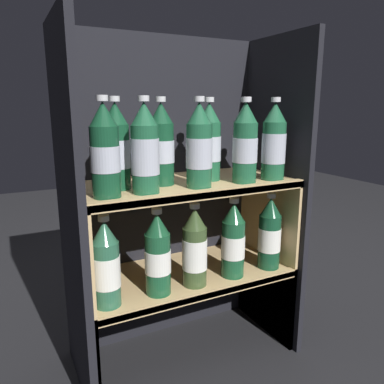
# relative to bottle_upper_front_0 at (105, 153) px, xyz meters

# --- Properties ---
(ground_plane) EXTENTS (6.00, 6.00, 0.00)m
(ground_plane) POSITION_rel_bottle_upper_front_0_xyz_m (0.26, -0.07, -0.69)
(ground_plane) COLOR black
(fridge_back_wall) EXTENTS (0.69, 0.02, 1.02)m
(fridge_back_wall) POSITION_rel_bottle_upper_front_0_xyz_m (0.26, 0.25, -0.18)
(fridge_back_wall) COLOR black
(fridge_back_wall) RESTS_ON ground_plane
(fridge_side_left) EXTENTS (0.02, 0.35, 1.02)m
(fridge_side_left) POSITION_rel_bottle_upper_front_0_xyz_m (-0.08, 0.09, -0.18)
(fridge_side_left) COLOR black
(fridge_side_left) RESTS_ON ground_plane
(fridge_side_right) EXTENTS (0.02, 0.35, 1.02)m
(fridge_side_right) POSITION_rel_bottle_upper_front_0_xyz_m (0.60, 0.09, -0.18)
(fridge_side_right) COLOR black
(fridge_side_right) RESTS_ON ground_plane
(shelf_lower) EXTENTS (0.65, 0.31, 0.29)m
(shelf_lower) POSITION_rel_bottle_upper_front_0_xyz_m (0.26, 0.08, -0.46)
(shelf_lower) COLOR tan
(shelf_lower) RESTS_ON ground_plane
(shelf_upper) EXTENTS (0.65, 0.31, 0.59)m
(shelf_upper) POSITION_rel_bottle_upper_front_0_xyz_m (0.26, 0.08, -0.27)
(shelf_upper) COLOR tan
(shelf_upper) RESTS_ON ground_plane
(bottle_upper_front_0) EXTENTS (0.07, 0.07, 0.25)m
(bottle_upper_front_0) POSITION_rel_bottle_upper_front_0_xyz_m (0.00, 0.00, 0.00)
(bottle_upper_front_0) COLOR #144228
(bottle_upper_front_0) RESTS_ON shelf_upper
(bottle_upper_front_1) EXTENTS (0.07, 0.07, 0.25)m
(bottle_upper_front_1) POSITION_rel_bottle_upper_front_0_xyz_m (0.10, 0.00, -0.00)
(bottle_upper_front_1) COLOR #1E5638
(bottle_upper_front_1) RESTS_ON shelf_upper
(bottle_upper_front_2) EXTENTS (0.07, 0.07, 0.25)m
(bottle_upper_front_2) POSITION_rel_bottle_upper_front_0_xyz_m (0.26, 0.00, -0.00)
(bottle_upper_front_2) COLOR #1E5638
(bottle_upper_front_2) RESTS_ON shelf_upper
(bottle_upper_front_3) EXTENTS (0.07, 0.07, 0.25)m
(bottle_upper_front_3) POSITION_rel_bottle_upper_front_0_xyz_m (0.41, 0.00, -0.00)
(bottle_upper_front_3) COLOR #1E5638
(bottle_upper_front_3) RESTS_ON shelf_upper
(bottle_upper_front_4) EXTENTS (0.07, 0.07, 0.25)m
(bottle_upper_front_4) POSITION_rel_bottle_upper_front_0_xyz_m (0.52, 0.00, -0.00)
(bottle_upper_front_4) COLOR #1E5638
(bottle_upper_front_4) RESTS_ON shelf_upper
(bottle_upper_back_0) EXTENTS (0.07, 0.07, 0.25)m
(bottle_upper_back_0) POSITION_rel_bottle_upper_front_0_xyz_m (0.05, 0.08, -0.00)
(bottle_upper_back_0) COLOR #144228
(bottle_upper_back_0) RESTS_ON shelf_upper
(bottle_upper_back_1) EXTENTS (0.07, 0.07, 0.25)m
(bottle_upper_back_1) POSITION_rel_bottle_upper_front_0_xyz_m (0.18, 0.08, 0.00)
(bottle_upper_back_1) COLOR #144228
(bottle_upper_back_1) RESTS_ON shelf_upper
(bottle_upper_back_2) EXTENTS (0.07, 0.07, 0.25)m
(bottle_upper_back_2) POSITION_rel_bottle_upper_front_0_xyz_m (0.34, 0.08, -0.00)
(bottle_upper_back_2) COLOR #1E5638
(bottle_upper_back_2) RESTS_ON shelf_upper
(bottle_upper_back_3) EXTENTS (0.07, 0.07, 0.25)m
(bottle_upper_back_3) POSITION_rel_bottle_upper_front_0_xyz_m (0.46, 0.08, -0.00)
(bottle_upper_back_3) COLOR #285B42
(bottle_upper_back_3) RESTS_ON shelf_upper
(bottle_lower_front_0) EXTENTS (0.07, 0.07, 0.25)m
(bottle_lower_front_0) POSITION_rel_bottle_upper_front_0_xyz_m (-0.01, 0.00, -0.29)
(bottle_lower_front_0) COLOR #285B42
(bottle_lower_front_0) RESTS_ON shelf_lower
(bottle_lower_front_1) EXTENTS (0.07, 0.07, 0.25)m
(bottle_lower_front_1) POSITION_rel_bottle_upper_front_0_xyz_m (0.13, 0.00, -0.29)
(bottle_lower_front_1) COLOR #194C2D
(bottle_lower_front_1) RESTS_ON shelf_lower
(bottle_lower_front_2) EXTENTS (0.07, 0.07, 0.25)m
(bottle_lower_front_2) POSITION_rel_bottle_upper_front_0_xyz_m (0.25, 0.00, -0.29)
(bottle_lower_front_2) COLOR #384C28
(bottle_lower_front_2) RESTS_ON shelf_lower
(bottle_lower_front_3) EXTENTS (0.07, 0.07, 0.25)m
(bottle_lower_front_3) POSITION_rel_bottle_upper_front_0_xyz_m (0.38, 0.00, -0.29)
(bottle_lower_front_3) COLOR #194C2D
(bottle_lower_front_3) RESTS_ON shelf_lower
(bottle_lower_front_4) EXTENTS (0.07, 0.07, 0.25)m
(bottle_lower_front_4) POSITION_rel_bottle_upper_front_0_xyz_m (0.52, 0.00, -0.29)
(bottle_lower_front_4) COLOR #144228
(bottle_lower_front_4) RESTS_ON shelf_lower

